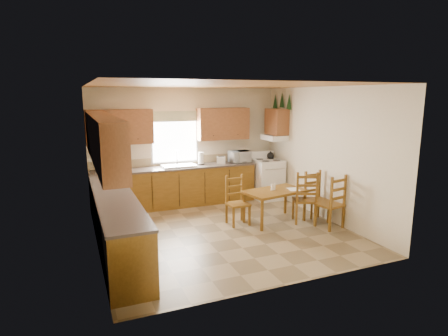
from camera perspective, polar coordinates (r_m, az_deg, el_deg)
name	(u,v)px	position (r m, az deg, el deg)	size (l,w,h in m)	color
floor	(223,231)	(7.19, -0.20, -9.55)	(4.50, 4.50, 0.00)	#83704E
ceiling	(223,85)	(6.73, -0.21, 12.50)	(4.50, 4.50, 0.00)	brown
wall_left	(93,170)	(6.35, -19.36, -0.29)	(4.50, 4.50, 0.00)	beige
wall_right	(324,154)	(7.95, 15.00, 2.14)	(4.50, 4.50, 0.00)	beige
wall_back	(187,146)	(8.93, -5.68, 3.40)	(4.50, 4.50, 0.00)	beige
wall_front	(289,189)	(4.87, 9.87, -3.13)	(4.50, 4.50, 0.00)	beige
lower_cab_back	(176,187)	(8.72, -7.35, -2.91)	(3.75, 0.60, 0.88)	brown
lower_cab_left	(116,225)	(6.46, -16.08, -8.28)	(0.60, 3.60, 0.88)	brown
counter_back	(175,168)	(8.62, -7.43, 0.06)	(3.75, 0.63, 0.04)	#463C37
counter_left	(115,198)	(6.32, -16.30, -4.34)	(0.63, 3.60, 0.04)	#463C37
backsplash	(172,161)	(8.88, -7.93, 1.08)	(3.75, 0.01, 0.18)	#9B8861
upper_cab_back_left	(120,127)	(8.40, -15.62, 6.04)	(1.41, 0.33, 0.75)	brown
upper_cab_back_right	(223,124)	(9.01, -0.14, 6.75)	(1.25, 0.33, 0.75)	brown
upper_cab_left	(102,139)	(6.14, -18.03, 4.20)	(0.33, 3.60, 0.75)	brown
upper_cab_stove	(277,122)	(9.16, 8.03, 7.00)	(0.33, 0.62, 0.62)	brown
range_hood	(274,138)	(9.17, 7.69, 4.63)	(0.44, 0.62, 0.12)	white
window_frame	(175,138)	(8.80, -7.52, 4.56)	(1.13, 0.02, 1.18)	white
window_pane	(175,138)	(8.79, -7.51, 4.56)	(1.05, 0.01, 1.10)	white
window_valance	(175,116)	(8.73, -7.55, 7.80)	(1.19, 0.01, 0.24)	#506A3D
sink_basin	(178,166)	(8.63, -6.95, 0.35)	(0.75, 0.45, 0.04)	silver
pine_decal_a	(289,102)	(8.93, 9.89, 9.93)	(0.22, 0.22, 0.36)	#19401A
pine_decal_b	(282,100)	(9.21, 8.82, 10.24)	(0.22, 0.22, 0.36)	#19401A
pine_decal_c	(275,101)	(9.48, 7.80, 10.04)	(0.22, 0.22, 0.36)	#19401A
stove	(268,180)	(9.29, 6.66, -1.79)	(0.65, 0.67, 0.96)	white
coffeemaker	(106,164)	(8.29, -17.52, 0.56)	(0.21, 0.25, 0.35)	white
paper_towel	(201,158)	(8.82, -3.54, 1.47)	(0.13, 0.13, 0.29)	white
toaster	(221,160)	(8.95, -0.47, 1.23)	(0.20, 0.13, 0.17)	white
microwave	(240,157)	(9.11, 2.42, 1.75)	(0.46, 0.33, 0.28)	white
dining_table	(275,206)	(7.67, 7.71, -5.75)	(1.22, 0.70, 0.65)	brown
chair_near_left	(305,197)	(7.69, 12.20, -4.30)	(0.44, 0.42, 1.05)	brown
chair_near_right	(330,201)	(7.50, 15.86, -4.89)	(0.44, 0.42, 1.05)	brown
chair_far_left	(238,201)	(7.40, 2.13, -5.02)	(0.40, 0.39, 0.96)	brown
chair_far_right	(317,197)	(7.81, 14.05, -4.31)	(0.42, 0.40, 1.01)	brown
table_paper	(293,189)	(7.72, 10.51, -3.19)	(0.21, 0.28, 0.00)	white
table_card	(273,187)	(7.56, 7.51, -2.88)	(0.10, 0.02, 0.13)	white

